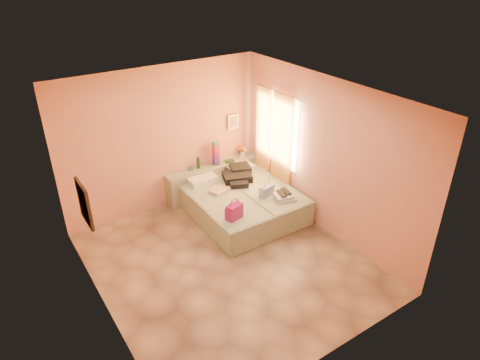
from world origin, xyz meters
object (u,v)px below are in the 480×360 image
object	(u,v)px
bed_left	(223,211)
towel_stack	(285,197)
water_bottle	(198,163)
blue_handbag	(267,191)
bed_right	(262,197)
green_book	(230,161)
magenta_handbag	(234,211)
headboard_ledge	(214,179)
flower_vase	(243,150)

from	to	relation	value
bed_left	towel_stack	distance (m)	1.18
towel_stack	water_bottle	bearing A→B (deg)	115.99
blue_handbag	towel_stack	size ratio (longest dim) A/B	0.88
bed_left	bed_right	xyz separation A→B (m)	(0.90, 0.00, 0.00)
towel_stack	green_book	bearing A→B (deg)	95.68
blue_handbag	towel_stack	xyz separation A→B (m)	(0.19, -0.31, -0.05)
magenta_handbag	blue_handbag	bearing A→B (deg)	4.28
green_book	towel_stack	distance (m)	1.65
headboard_ledge	towel_stack	size ratio (longest dim) A/B	5.86
bed_left	blue_handbag	size ratio (longest dim) A/B	6.51
water_bottle	blue_handbag	size ratio (longest dim) A/B	0.75
flower_vase	water_bottle	bearing A→B (deg)	179.05
water_bottle	flower_vase	world-z (taller)	flower_vase
headboard_ledge	bed_right	world-z (taller)	headboard_ledge
headboard_ledge	magenta_handbag	bearing A→B (deg)	-109.02
towel_stack	bed_right	bearing A→B (deg)	94.36
headboard_ledge	water_bottle	size ratio (longest dim) A/B	8.92
headboard_ledge	flower_vase	distance (m)	0.89
bed_right	flower_vase	xyz separation A→B (m)	(0.27, 1.09, 0.54)
headboard_ledge	towel_stack	bearing A→B (deg)	-72.21
flower_vase	green_book	bearing A→B (deg)	-167.40
magenta_handbag	blue_handbag	distance (m)	0.98
water_bottle	magenta_handbag	world-z (taller)	water_bottle
bed_left	towel_stack	size ratio (longest dim) A/B	5.71
bed_right	flower_vase	distance (m)	1.24
water_bottle	blue_handbag	world-z (taller)	water_bottle
green_book	towel_stack	world-z (taller)	green_book
headboard_ledge	green_book	xyz separation A→B (m)	(0.38, -0.05, 0.34)
water_bottle	towel_stack	distance (m)	1.95
water_bottle	magenta_handbag	bearing A→B (deg)	-98.87
headboard_ledge	flower_vase	size ratio (longest dim) A/B	7.52
water_bottle	blue_handbag	xyz separation A→B (m)	(0.66, -1.43, -0.17)
bed_left	water_bottle	bearing A→B (deg)	85.77
bed_right	water_bottle	world-z (taller)	water_bottle
magenta_handbag	towel_stack	world-z (taller)	magenta_handbag
flower_vase	towel_stack	xyz separation A→B (m)	(-0.22, -1.72, -0.24)
flower_vase	magenta_handbag	xyz separation A→B (m)	(-1.34, -1.73, -0.15)
bed_right	headboard_ledge	bearing A→B (deg)	115.98
headboard_ledge	bed_left	distance (m)	1.13
bed_right	towel_stack	xyz separation A→B (m)	(0.05, -0.63, 0.30)
headboard_ledge	green_book	bearing A→B (deg)	-6.84
headboard_ledge	green_book	world-z (taller)	green_book
flower_vase	blue_handbag	size ratio (longest dim) A/B	0.89
bed_left	flower_vase	distance (m)	1.69
green_book	towel_stack	bearing A→B (deg)	-69.64
bed_right	water_bottle	size ratio (longest dim) A/B	8.71
towel_stack	magenta_handbag	bearing A→B (deg)	-179.81
headboard_ledge	bed_left	xyz separation A→B (m)	(-0.41, -1.05, -0.08)
towel_stack	bed_left	bearing A→B (deg)	146.24
headboard_ledge	blue_handbag	size ratio (longest dim) A/B	6.67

